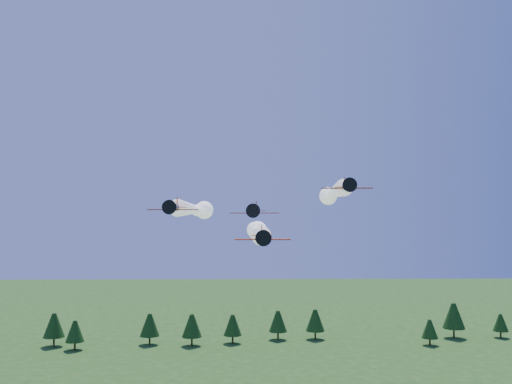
{
  "coord_description": "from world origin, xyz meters",
  "views": [
    {
      "loc": [
        -1.9,
        -79.04,
        42.16
      ],
      "look_at": [
        -0.39,
        0.0,
        45.41
      ],
      "focal_mm": 40.0,
      "sensor_mm": 36.0,
      "label": 1
    }
  ],
  "objects_px": {
    "plane_left": "(195,209)",
    "plane_slot": "(255,211)",
    "plane_lead": "(258,231)",
    "plane_right": "(332,193)"
  },
  "relations": [
    {
      "from": "plane_left",
      "to": "plane_slot",
      "type": "xyz_separation_m",
      "value": [
        10.56,
        -17.24,
        -0.42
      ]
    },
    {
      "from": "plane_left",
      "to": "plane_slot",
      "type": "bearing_deg",
      "value": -56.66
    },
    {
      "from": "plane_slot",
      "to": "plane_left",
      "type": "bearing_deg",
      "value": 126.21
    },
    {
      "from": "plane_lead",
      "to": "plane_right",
      "type": "distance_m",
      "value": 17.42
    },
    {
      "from": "plane_left",
      "to": "plane_right",
      "type": "relative_size",
      "value": 0.98
    },
    {
      "from": "plane_left",
      "to": "plane_slot",
      "type": "relative_size",
      "value": 5.37
    },
    {
      "from": "plane_left",
      "to": "plane_right",
      "type": "xyz_separation_m",
      "value": [
        25.06,
        0.52,
        2.97
      ]
    },
    {
      "from": "plane_lead",
      "to": "plane_right",
      "type": "height_order",
      "value": "plane_right"
    },
    {
      "from": "plane_left",
      "to": "plane_right",
      "type": "bearing_deg",
      "value": 3.02
    },
    {
      "from": "plane_right",
      "to": "plane_lead",
      "type": "bearing_deg",
      "value": -145.4
    }
  ]
}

